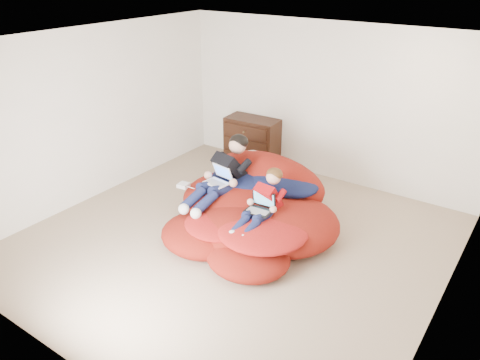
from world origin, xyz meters
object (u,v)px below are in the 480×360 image
object	(u,v)px
beanbag_pile	(254,210)
laptop_black	(261,206)
younger_boy	(264,200)
laptop_white	(219,178)
older_boy	(224,171)
dresser	(252,141)

from	to	relation	value
beanbag_pile	laptop_black	distance (m)	0.54
younger_boy	laptop_white	bearing A→B (deg)	169.45
older_boy	laptop_white	distance (m)	0.13
dresser	older_boy	bearing A→B (deg)	-68.08
laptop_white	laptop_black	world-z (taller)	laptop_white
beanbag_pile	older_boy	distance (m)	0.66
dresser	laptop_white	world-z (taller)	dresser
younger_boy	laptop_white	world-z (taller)	younger_boy
older_boy	laptop_black	distance (m)	0.88
laptop_black	older_boy	bearing A→B (deg)	157.98
older_boy	laptop_black	bearing A→B (deg)	-22.02
beanbag_pile	laptop_black	xyz separation A→B (m)	(0.31, -0.32, 0.30)
older_boy	younger_boy	distance (m)	0.85
younger_boy	laptop_white	distance (m)	0.82
older_boy	laptop_white	world-z (taller)	older_boy
older_boy	younger_boy	size ratio (longest dim) A/B	1.34
laptop_black	laptop_white	bearing A→B (deg)	165.26
older_boy	laptop_black	world-z (taller)	older_boy
older_boy	beanbag_pile	bearing A→B (deg)	-0.44
beanbag_pile	dresser	bearing A→B (deg)	124.00
beanbag_pile	older_boy	xyz separation A→B (m)	(-0.49, 0.00, 0.44)
laptop_white	older_boy	bearing A→B (deg)	90.00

